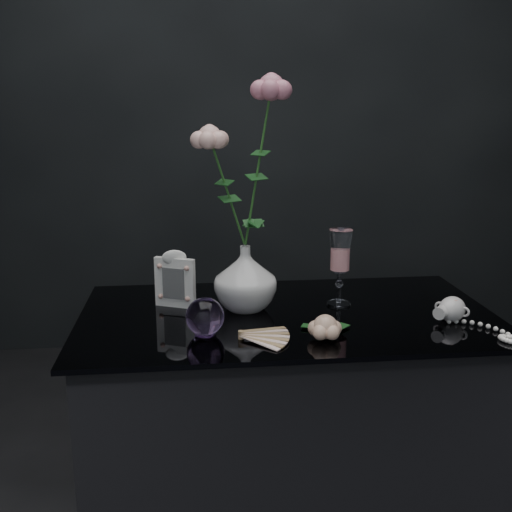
{
  "coord_description": "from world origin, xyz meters",
  "views": [
    {
      "loc": [
        -0.23,
        -1.38,
        1.28
      ],
      "look_at": [
        -0.08,
        0.02,
        0.92
      ],
      "focal_mm": 42.0,
      "sensor_mm": 36.0,
      "label": 1
    }
  ],
  "objects_px": {
    "wine_glass": "(340,268)",
    "pearl_jar": "(452,308)",
    "loose_rose": "(325,327)",
    "picture_frame": "(175,279)",
    "paperweight": "(205,317)",
    "vase": "(245,278)"
  },
  "relations": [
    {
      "from": "loose_rose",
      "to": "paperweight",
      "type": "bearing_deg",
      "value": 156.33
    },
    {
      "from": "loose_rose",
      "to": "pearl_jar",
      "type": "height_order",
      "value": "pearl_jar"
    },
    {
      "from": "wine_glass",
      "to": "loose_rose",
      "type": "relative_size",
      "value": 1.2
    },
    {
      "from": "picture_frame",
      "to": "pearl_jar",
      "type": "distance_m",
      "value": 0.7
    },
    {
      "from": "pearl_jar",
      "to": "loose_rose",
      "type": "bearing_deg",
      "value": -120.69
    },
    {
      "from": "picture_frame",
      "to": "paperweight",
      "type": "bearing_deg",
      "value": -47.41
    },
    {
      "from": "vase",
      "to": "loose_rose",
      "type": "xyz_separation_m",
      "value": [
        0.16,
        -0.22,
        -0.06
      ]
    },
    {
      "from": "picture_frame",
      "to": "pearl_jar",
      "type": "height_order",
      "value": "picture_frame"
    },
    {
      "from": "wine_glass",
      "to": "picture_frame",
      "type": "distance_m",
      "value": 0.43
    },
    {
      "from": "paperweight",
      "to": "pearl_jar",
      "type": "height_order",
      "value": "paperweight"
    },
    {
      "from": "vase",
      "to": "wine_glass",
      "type": "distance_m",
      "value": 0.25
    },
    {
      "from": "picture_frame",
      "to": "loose_rose",
      "type": "xyz_separation_m",
      "value": [
        0.34,
        -0.27,
        -0.05
      ]
    },
    {
      "from": "loose_rose",
      "to": "picture_frame",
      "type": "bearing_deg",
      "value": 130.07
    },
    {
      "from": "wine_glass",
      "to": "paperweight",
      "type": "relative_size",
      "value": 2.28
    },
    {
      "from": "picture_frame",
      "to": "loose_rose",
      "type": "bearing_deg",
      "value": -14.33
    },
    {
      "from": "paperweight",
      "to": "loose_rose",
      "type": "bearing_deg",
      "value": -11.74
    },
    {
      "from": "vase",
      "to": "pearl_jar",
      "type": "height_order",
      "value": "vase"
    },
    {
      "from": "wine_glass",
      "to": "pearl_jar",
      "type": "bearing_deg",
      "value": -31.15
    },
    {
      "from": "wine_glass",
      "to": "loose_rose",
      "type": "xyz_separation_m",
      "value": [
        -0.09,
        -0.24,
        -0.07
      ]
    },
    {
      "from": "loose_rose",
      "to": "pearl_jar",
      "type": "bearing_deg",
      "value": 2.42
    },
    {
      "from": "vase",
      "to": "picture_frame",
      "type": "bearing_deg",
      "value": 166.86
    },
    {
      "from": "picture_frame",
      "to": "paperweight",
      "type": "height_order",
      "value": "picture_frame"
    }
  ]
}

